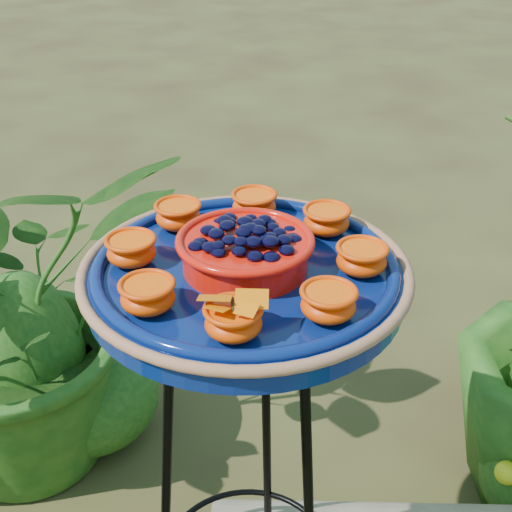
% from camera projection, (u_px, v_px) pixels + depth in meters
% --- Properties ---
extents(tripod_stand, '(0.37, 0.37, 0.87)m').
position_uv_depth(tripod_stand, '(247.00, 467.00, 1.17)').
color(tripod_stand, black).
rests_on(tripod_stand, ground).
extents(feeder_dish, '(0.52, 0.52, 0.10)m').
position_uv_depth(feeder_dish, '(245.00, 269.00, 0.98)').
color(feeder_dish, '#071955').
rests_on(feeder_dish, tripod_stand).
extents(shrub_back_left, '(1.03, 1.02, 0.87)m').
position_uv_depth(shrub_back_left, '(19.00, 312.00, 1.73)').
color(shrub_back_left, '#154412').
rests_on(shrub_back_left, ground).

